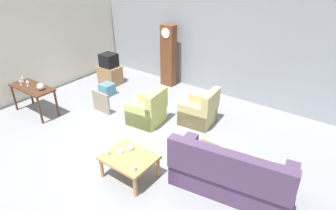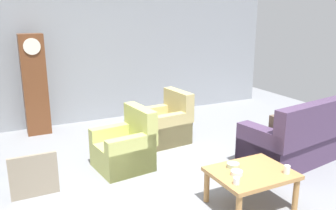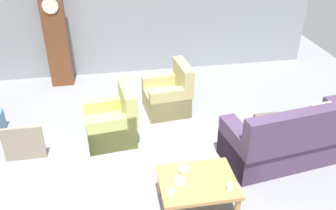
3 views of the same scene
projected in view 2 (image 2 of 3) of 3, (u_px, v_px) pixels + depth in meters
ground_plane at (175, 188)px, 4.83m from camera, size 10.40×10.40×0.00m
garage_door_wall at (98, 46)px, 7.52m from camera, size 8.40×0.16×3.20m
couch_floral at (304, 138)px, 5.69m from camera, size 2.21×1.18×1.04m
armchair_olive_near at (125, 149)px, 5.38m from camera, size 0.87×0.84×0.92m
armchair_olive_far at (166, 125)px, 6.48m from camera, size 0.86×0.83×0.92m
coffee_table_wood at (251, 176)px, 4.29m from camera, size 0.96×0.76×0.47m
grandfather_clock at (35, 85)px, 6.72m from camera, size 0.44×0.30×1.93m
framed_picture_leaning at (34, 176)px, 4.54m from camera, size 0.60×0.05×0.57m
cup_white_porcelain at (287, 169)px, 4.20m from camera, size 0.07×0.07×0.10m
cup_blue_rimmed at (236, 181)px, 3.94m from camera, size 0.07×0.07×0.08m
bowl_white_stacked at (237, 173)px, 4.16m from camera, size 0.14×0.14×0.05m
bowl_shallow_green at (233, 165)px, 4.36m from camera, size 0.16×0.16×0.06m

